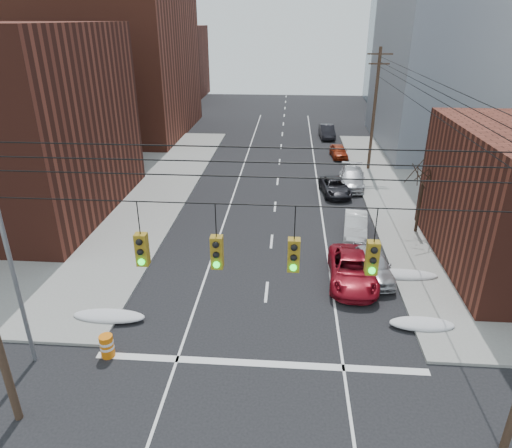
% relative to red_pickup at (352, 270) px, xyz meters
% --- Properties ---
extents(building_brick_tall, '(24.00, 20.00, 30.00)m').
position_rel_red_pickup_xyz_m(building_brick_tall, '(-28.60, 34.60, 14.25)').
color(building_brick_tall, brown).
rests_on(building_brick_tall, ground).
extents(building_brick_far, '(22.00, 18.00, 12.00)m').
position_rel_red_pickup_xyz_m(building_brick_far, '(-30.60, 60.60, 5.25)').
color(building_brick_far, '#4D2017').
rests_on(building_brick_far, ground).
extents(building_office, '(22.00, 20.00, 25.00)m').
position_rel_red_pickup_xyz_m(building_office, '(17.40, 30.60, 11.75)').
color(building_office, gray).
rests_on(building_office, ground).
extents(building_glass, '(20.00, 18.00, 22.00)m').
position_rel_red_pickup_xyz_m(building_glass, '(19.40, 56.60, 10.25)').
color(building_glass, gray).
rests_on(building_glass, ground).
extents(utility_pole_far, '(2.20, 0.28, 11.00)m').
position_rel_red_pickup_xyz_m(utility_pole_far, '(3.90, 20.60, 5.04)').
color(utility_pole_far, '#473323').
rests_on(utility_pole_far, ground).
extents(traffic_signals, '(17.00, 0.42, 2.02)m').
position_rel_red_pickup_xyz_m(traffic_signals, '(-4.50, -10.43, 6.42)').
color(traffic_signals, black).
rests_on(traffic_signals, ground).
extents(street_light, '(0.44, 0.44, 9.32)m').
position_rel_red_pickup_xyz_m(street_light, '(-14.10, -7.40, 4.79)').
color(street_light, gray).
rests_on(street_light, ground).
extents(bare_tree, '(2.09, 2.20, 4.93)m').
position_rel_red_pickup_xyz_m(bare_tree, '(4.99, 6.60, 1.57)').
color(bare_tree, black).
rests_on(bare_tree, ground).
extents(snow_nw, '(3.50, 1.08, 0.42)m').
position_rel_red_pickup_xyz_m(snow_nw, '(-12.00, -4.40, -0.54)').
color(snow_nw, silver).
rests_on(snow_nw, ground).
extents(snow_ne, '(3.00, 1.08, 0.42)m').
position_rel_red_pickup_xyz_m(snow_ne, '(2.80, -3.90, -0.54)').
color(snow_ne, silver).
rests_on(snow_ne, ground).
extents(snow_east_far, '(4.00, 1.08, 0.42)m').
position_rel_red_pickup_xyz_m(snow_east_far, '(2.80, 0.60, -0.54)').
color(snow_east_far, silver).
rests_on(snow_east_far, ground).
extents(red_pickup, '(2.70, 5.48, 1.50)m').
position_rel_red_pickup_xyz_m(red_pickup, '(0.00, 0.00, 0.00)').
color(red_pickup, maroon).
rests_on(red_pickup, ground).
extents(parked_car_a, '(2.24, 4.63, 1.52)m').
position_rel_red_pickup_xyz_m(parked_car_a, '(1.16, 0.72, 0.01)').
color(parked_car_a, '#B4B4B9').
rests_on(parked_car_a, ground).
extents(parked_car_b, '(1.94, 4.30, 1.37)m').
position_rel_red_pickup_xyz_m(parked_car_b, '(0.91, 6.07, -0.06)').
color(parked_car_b, silver).
rests_on(parked_car_b, ground).
extents(parked_car_c, '(2.64, 4.77, 1.26)m').
position_rel_red_pickup_xyz_m(parked_car_c, '(0.20, 13.75, -0.12)').
color(parked_car_c, black).
rests_on(parked_car_c, ground).
extents(parked_car_d, '(2.71, 5.45, 1.52)m').
position_rel_red_pickup_xyz_m(parked_car_d, '(1.74, 15.65, 0.01)').
color(parked_car_d, silver).
rests_on(parked_car_d, ground).
extents(parked_car_e, '(1.83, 3.87, 1.28)m').
position_rel_red_pickup_xyz_m(parked_car_e, '(1.45, 24.74, -0.11)').
color(parked_car_e, maroon).
rests_on(parked_car_e, ground).
extents(parked_car_f, '(1.86, 4.69, 1.52)m').
position_rel_red_pickup_xyz_m(parked_car_f, '(0.79, 33.16, 0.01)').
color(parked_car_f, black).
rests_on(parked_car_f, ground).
extents(lot_car_a, '(4.77, 2.21, 1.51)m').
position_rel_red_pickup_xyz_m(lot_car_a, '(-20.00, 12.55, 0.16)').
color(lot_car_a, silver).
rests_on(lot_car_a, sidewalk_nw).
extents(lot_car_b, '(5.29, 3.09, 1.38)m').
position_rel_red_pickup_xyz_m(lot_car_b, '(-19.55, 16.91, 0.09)').
color(lot_car_b, '#B1B1B6').
rests_on(lot_car_b, sidewalk_nw).
extents(lot_car_d, '(4.61, 2.16, 1.52)m').
position_rel_red_pickup_xyz_m(lot_car_d, '(-20.95, 15.38, 0.16)').
color(lot_car_d, '#AAABAF').
rests_on(lot_car_d, sidewalk_nw).
extents(construction_barrel, '(0.68, 0.68, 1.04)m').
position_rel_red_pickup_xyz_m(construction_barrel, '(-11.10, -6.90, -0.22)').
color(construction_barrel, orange).
rests_on(construction_barrel, ground).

